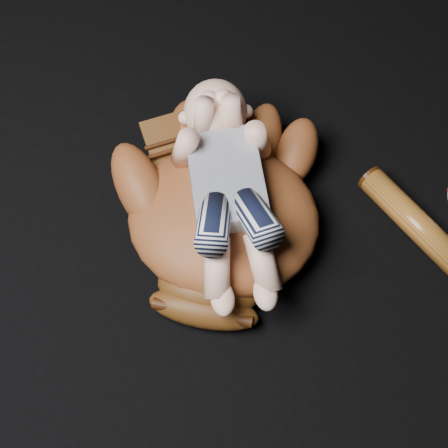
% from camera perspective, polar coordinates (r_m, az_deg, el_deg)
% --- Properties ---
extents(baseball_glove, '(0.46, 0.50, 0.14)m').
position_cam_1_polar(baseball_glove, '(1.09, -0.04, 0.93)').
color(baseball_glove, brown).
rests_on(baseball_glove, ground).
extents(newborn_baby, '(0.24, 0.42, 0.16)m').
position_cam_1_polar(newborn_baby, '(1.04, 0.46, 2.67)').
color(newborn_baby, beige).
rests_on(newborn_baby, baseball_glove).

